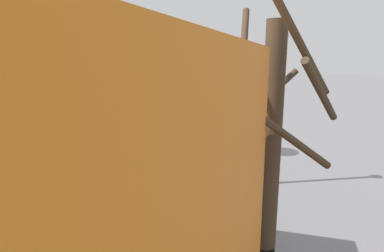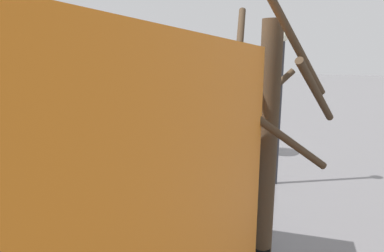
{
  "view_description": "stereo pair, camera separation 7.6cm",
  "coord_description": "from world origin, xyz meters",
  "px_view_note": "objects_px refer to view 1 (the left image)",
  "views": [
    {
      "loc": [
        -3.2,
        11.35,
        3.32
      ],
      "look_at": [
        -0.33,
        1.48,
        1.05
      ],
      "focal_mm": 30.96,
      "sensor_mm": 36.0,
      "label": 1
    },
    {
      "loc": [
        -3.28,
        11.33,
        3.32
      ],
      "look_at": [
        -0.33,
        1.48,
        1.05
      ],
      "focal_mm": 30.96,
      "sensor_mm": 36.0,
      "label": 2
    }
  ],
  "objects_px": {
    "pedestrian_pink_side": "(244,108)",
    "street_lamp": "(280,93)",
    "cargo_van_parked_right": "(106,108)",
    "pedestrian_black_side": "(158,110)",
    "bare_tree_near": "(271,166)",
    "hand_dolly_boxes": "(182,130)",
    "shopping_cart_vendor": "(214,137)"
  },
  "relations": [
    {
      "from": "pedestrian_pink_side",
      "to": "street_lamp",
      "type": "height_order",
      "value": "street_lamp"
    },
    {
      "from": "cargo_van_parked_right",
      "to": "pedestrian_black_side",
      "type": "relative_size",
      "value": 2.52
    },
    {
      "from": "bare_tree_near",
      "to": "street_lamp",
      "type": "relative_size",
      "value": 1.0
    },
    {
      "from": "hand_dolly_boxes",
      "to": "shopping_cart_vendor",
      "type": "bearing_deg",
      "value": 165.17
    },
    {
      "from": "cargo_van_parked_right",
      "to": "bare_tree_near",
      "type": "bearing_deg",
      "value": 131.44
    },
    {
      "from": "hand_dolly_boxes",
      "to": "street_lamp",
      "type": "height_order",
      "value": "street_lamp"
    },
    {
      "from": "pedestrian_black_side",
      "to": "street_lamp",
      "type": "xyz_separation_m",
      "value": [
        -3.72,
        1.16,
        0.8
      ]
    },
    {
      "from": "pedestrian_black_side",
      "to": "bare_tree_near",
      "type": "distance_m",
      "value": 6.85
    },
    {
      "from": "shopping_cart_vendor",
      "to": "pedestrian_black_side",
      "type": "height_order",
      "value": "pedestrian_black_side"
    },
    {
      "from": "hand_dolly_boxes",
      "to": "bare_tree_near",
      "type": "xyz_separation_m",
      "value": [
        -3.36,
        6.98,
        1.37
      ]
    },
    {
      "from": "cargo_van_parked_right",
      "to": "shopping_cart_vendor",
      "type": "xyz_separation_m",
      "value": [
        -4.7,
        1.09,
        -0.61
      ]
    },
    {
      "from": "pedestrian_pink_side",
      "to": "street_lamp",
      "type": "distance_m",
      "value": 2.77
    },
    {
      "from": "pedestrian_black_side",
      "to": "bare_tree_near",
      "type": "height_order",
      "value": "bare_tree_near"
    },
    {
      "from": "shopping_cart_vendor",
      "to": "pedestrian_black_side",
      "type": "relative_size",
      "value": 0.47
    },
    {
      "from": "pedestrian_pink_side",
      "to": "pedestrian_black_side",
      "type": "distance_m",
      "value": 2.83
    },
    {
      "from": "hand_dolly_boxes",
      "to": "pedestrian_pink_side",
      "type": "xyz_separation_m",
      "value": [
        -2.15,
        0.05,
        0.93
      ]
    },
    {
      "from": "pedestrian_black_side",
      "to": "pedestrian_pink_side",
      "type": "bearing_deg",
      "value": -154.28
    },
    {
      "from": "pedestrian_pink_side",
      "to": "pedestrian_black_side",
      "type": "bearing_deg",
      "value": 25.72
    },
    {
      "from": "hand_dolly_boxes",
      "to": "street_lamp",
      "type": "bearing_deg",
      "value": 143.74
    },
    {
      "from": "cargo_van_parked_right",
      "to": "shopping_cart_vendor",
      "type": "relative_size",
      "value": 5.31
    },
    {
      "from": "hand_dolly_boxes",
      "to": "pedestrian_black_side",
      "type": "height_order",
      "value": "pedestrian_black_side"
    },
    {
      "from": "cargo_van_parked_right",
      "to": "pedestrian_black_side",
      "type": "bearing_deg",
      "value": 146.48
    },
    {
      "from": "pedestrian_pink_side",
      "to": "bare_tree_near",
      "type": "height_order",
      "value": "bare_tree_near"
    },
    {
      "from": "cargo_van_parked_right",
      "to": "street_lamp",
      "type": "relative_size",
      "value": 1.4
    },
    {
      "from": "hand_dolly_boxes",
      "to": "pedestrian_pink_side",
      "type": "bearing_deg",
      "value": 178.63
    },
    {
      "from": "bare_tree_near",
      "to": "pedestrian_black_side",
      "type": "bearing_deg",
      "value": -56.63
    },
    {
      "from": "shopping_cart_vendor",
      "to": "street_lamp",
      "type": "xyz_separation_m",
      "value": [
        -2.1,
        2.11,
        1.8
      ]
    },
    {
      "from": "pedestrian_pink_side",
      "to": "pedestrian_black_side",
      "type": "height_order",
      "value": "same"
    },
    {
      "from": "pedestrian_black_side",
      "to": "bare_tree_near",
      "type": "relative_size",
      "value": 0.56
    },
    {
      "from": "pedestrian_pink_side",
      "to": "street_lamp",
      "type": "xyz_separation_m",
      "value": [
        -1.17,
        2.39,
        0.8
      ]
    },
    {
      "from": "cargo_van_parked_right",
      "to": "bare_tree_near",
      "type": "relative_size",
      "value": 1.4
    },
    {
      "from": "shopping_cart_vendor",
      "to": "pedestrian_black_side",
      "type": "bearing_deg",
      "value": 30.57
    }
  ]
}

